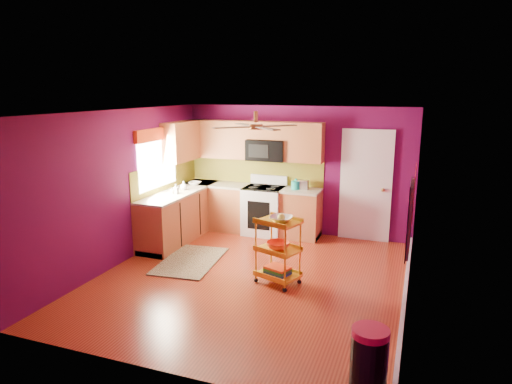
% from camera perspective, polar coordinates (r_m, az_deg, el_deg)
% --- Properties ---
extents(ground, '(5.00, 5.00, 0.00)m').
position_cam_1_polar(ground, '(7.05, -0.58, -10.75)').
color(ground, maroon).
rests_on(ground, ground).
extents(room_envelope, '(4.54, 5.04, 2.52)m').
position_cam_1_polar(room_envelope, '(6.56, -0.39, 2.41)').
color(room_envelope, '#56093F').
rests_on(room_envelope, ground).
extents(lower_cabinets, '(2.81, 2.31, 0.94)m').
position_cam_1_polar(lower_cabinets, '(8.98, -4.52, -2.63)').
color(lower_cabinets, '#994E29').
rests_on(lower_cabinets, ground).
extents(electric_range, '(0.76, 0.66, 1.13)m').
position_cam_1_polar(electric_range, '(9.00, 1.03, -2.23)').
color(electric_range, white).
rests_on(electric_range, ground).
extents(upper_cabinetry, '(2.80, 2.30, 1.26)m').
position_cam_1_polar(upper_cabinetry, '(9.00, -3.12, 6.29)').
color(upper_cabinetry, '#994E29').
rests_on(upper_cabinetry, ground).
extents(left_window, '(0.08, 1.35, 1.08)m').
position_cam_1_polar(left_window, '(8.47, -12.25, 5.19)').
color(left_window, white).
rests_on(left_window, ground).
extents(panel_door, '(0.95, 0.11, 2.15)m').
position_cam_1_polar(panel_door, '(8.75, 13.55, 0.62)').
color(panel_door, white).
rests_on(panel_door, ground).
extents(right_wall_art, '(0.04, 2.74, 1.04)m').
position_cam_1_polar(right_wall_art, '(5.87, 18.95, -1.43)').
color(right_wall_art, black).
rests_on(right_wall_art, ground).
extents(ceiling_fan, '(1.01, 1.01, 0.26)m').
position_cam_1_polar(ceiling_fan, '(6.67, -0.01, 8.28)').
color(ceiling_fan, '#BF8C3F').
rests_on(ceiling_fan, ground).
extents(shag_rug, '(1.02, 1.52, 0.02)m').
position_cam_1_polar(shag_rug, '(7.76, -8.20, -8.52)').
color(shag_rug, black).
rests_on(shag_rug, ground).
extents(rolling_cart, '(0.71, 0.61, 1.08)m').
position_cam_1_polar(rolling_cart, '(6.69, 2.81, -6.98)').
color(rolling_cart, gold).
rests_on(rolling_cart, ground).
extents(trash_can, '(0.39, 0.41, 0.67)m').
position_cam_1_polar(trash_can, '(4.64, 13.92, -19.91)').
color(trash_can, black).
rests_on(trash_can, ground).
extents(teal_kettle, '(0.18, 0.18, 0.21)m').
position_cam_1_polar(teal_kettle, '(8.72, 5.01, 0.89)').
color(teal_kettle, '#15A496').
rests_on(teal_kettle, lower_cabinets).
extents(toaster, '(0.22, 0.15, 0.18)m').
position_cam_1_polar(toaster, '(8.73, 5.84, 0.92)').
color(toaster, beige).
rests_on(toaster, lower_cabinets).
extents(soap_bottle_a, '(0.08, 0.08, 0.18)m').
position_cam_1_polar(soap_bottle_a, '(8.45, -9.98, 0.39)').
color(soap_bottle_a, '#EA3F72').
rests_on(soap_bottle_a, lower_cabinets).
extents(soap_bottle_b, '(0.13, 0.13, 0.17)m').
position_cam_1_polar(soap_bottle_b, '(8.75, -9.03, 0.81)').
color(soap_bottle_b, white).
rests_on(soap_bottle_b, lower_cabinets).
extents(counter_dish, '(0.25, 0.25, 0.06)m').
position_cam_1_polar(counter_dish, '(9.19, -7.66, 1.09)').
color(counter_dish, white).
rests_on(counter_dish, lower_cabinets).
extents(counter_cup, '(0.11, 0.11, 0.09)m').
position_cam_1_polar(counter_cup, '(8.48, -10.29, 0.11)').
color(counter_cup, white).
rests_on(counter_cup, lower_cabinets).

